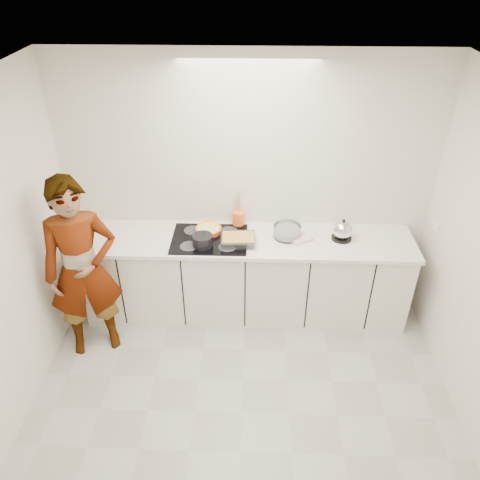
{
  "coord_description": "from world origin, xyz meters",
  "views": [
    {
      "loc": [
        0.07,
        -2.48,
        3.38
      ],
      "look_at": [
        -0.05,
        1.05,
        1.05
      ],
      "focal_mm": 35.0,
      "sensor_mm": 36.0,
      "label": 1
    }
  ],
  "objects_px": {
    "saucepan": "(203,240)",
    "mixing_bowl": "(287,232)",
    "kettle": "(342,231)",
    "baking_dish": "(238,239)",
    "tart_dish": "(208,229)",
    "cook": "(83,270)",
    "utensil_crock": "(238,218)",
    "hob": "(210,239)"
  },
  "relations": [
    {
      "from": "mixing_bowl",
      "to": "kettle",
      "type": "height_order",
      "value": "kettle"
    },
    {
      "from": "baking_dish",
      "to": "mixing_bowl",
      "type": "xyz_separation_m",
      "value": [
        0.47,
        0.13,
        0.01
      ]
    },
    {
      "from": "saucepan",
      "to": "baking_dish",
      "type": "distance_m",
      "value": 0.34
    },
    {
      "from": "mixing_bowl",
      "to": "utensil_crock",
      "type": "height_order",
      "value": "utensil_crock"
    },
    {
      "from": "baking_dish",
      "to": "utensil_crock",
      "type": "bearing_deg",
      "value": 91.68
    },
    {
      "from": "hob",
      "to": "kettle",
      "type": "distance_m",
      "value": 1.27
    },
    {
      "from": "mixing_bowl",
      "to": "hob",
      "type": "bearing_deg",
      "value": -174.16
    },
    {
      "from": "tart_dish",
      "to": "baking_dish",
      "type": "relative_size",
      "value": 1.01
    },
    {
      "from": "kettle",
      "to": "cook",
      "type": "xyz_separation_m",
      "value": [
        -2.34,
        -0.56,
        -0.11
      ]
    },
    {
      "from": "saucepan",
      "to": "utensil_crock",
      "type": "bearing_deg",
      "value": 50.91
    },
    {
      "from": "utensil_crock",
      "to": "saucepan",
      "type": "bearing_deg",
      "value": -129.09
    },
    {
      "from": "tart_dish",
      "to": "mixing_bowl",
      "type": "xyz_separation_m",
      "value": [
        0.77,
        -0.05,
        0.02
      ]
    },
    {
      "from": "cook",
      "to": "tart_dish",
      "type": "bearing_deg",
      "value": 10.71
    },
    {
      "from": "utensil_crock",
      "to": "hob",
      "type": "bearing_deg",
      "value": -134.0
    },
    {
      "from": "utensil_crock",
      "to": "kettle",
      "type": "bearing_deg",
      "value": -12.51
    },
    {
      "from": "baking_dish",
      "to": "utensil_crock",
      "type": "distance_m",
      "value": 0.34
    },
    {
      "from": "hob",
      "to": "utensil_crock",
      "type": "height_order",
      "value": "utensil_crock"
    },
    {
      "from": "baking_dish",
      "to": "kettle",
      "type": "xyz_separation_m",
      "value": [
        0.99,
        0.11,
        0.04
      ]
    },
    {
      "from": "baking_dish",
      "to": "mixing_bowl",
      "type": "relative_size",
      "value": 1.1
    },
    {
      "from": "baking_dish",
      "to": "kettle",
      "type": "height_order",
      "value": "kettle"
    },
    {
      "from": "hob",
      "to": "tart_dish",
      "type": "bearing_deg",
      "value": 99.28
    },
    {
      "from": "saucepan",
      "to": "hob",
      "type": "bearing_deg",
      "value": 65.8
    },
    {
      "from": "tart_dish",
      "to": "kettle",
      "type": "xyz_separation_m",
      "value": [
        1.29,
        -0.07,
        0.06
      ]
    },
    {
      "from": "cook",
      "to": "saucepan",
      "type": "bearing_deg",
      "value": 0.72
    },
    {
      "from": "mixing_bowl",
      "to": "kettle",
      "type": "xyz_separation_m",
      "value": [
        0.52,
        -0.02,
        0.04
      ]
    },
    {
      "from": "hob",
      "to": "utensil_crock",
      "type": "relative_size",
      "value": 4.61
    },
    {
      "from": "hob",
      "to": "tart_dish",
      "type": "height_order",
      "value": "tart_dish"
    },
    {
      "from": "baking_dish",
      "to": "cook",
      "type": "distance_m",
      "value": 1.43
    },
    {
      "from": "hob",
      "to": "cook",
      "type": "height_order",
      "value": "cook"
    },
    {
      "from": "kettle",
      "to": "utensil_crock",
      "type": "xyz_separation_m",
      "value": [
        -1.0,
        0.22,
        -0.01
      ]
    },
    {
      "from": "baking_dish",
      "to": "kettle",
      "type": "relative_size",
      "value": 1.54
    },
    {
      "from": "hob",
      "to": "cook",
      "type": "bearing_deg",
      "value": -154.93
    },
    {
      "from": "kettle",
      "to": "utensil_crock",
      "type": "bearing_deg",
      "value": 167.49
    },
    {
      "from": "tart_dish",
      "to": "baking_dish",
      "type": "distance_m",
      "value": 0.35
    },
    {
      "from": "mixing_bowl",
      "to": "kettle",
      "type": "relative_size",
      "value": 1.41
    },
    {
      "from": "saucepan",
      "to": "kettle",
      "type": "xyz_separation_m",
      "value": [
        1.32,
        0.17,
        0.03
      ]
    },
    {
      "from": "cook",
      "to": "kettle",
      "type": "bearing_deg",
      "value": -6.54
    },
    {
      "from": "saucepan",
      "to": "mixing_bowl",
      "type": "height_order",
      "value": "saucepan"
    },
    {
      "from": "mixing_bowl",
      "to": "cook",
      "type": "xyz_separation_m",
      "value": [
        -1.82,
        -0.58,
        -0.08
      ]
    },
    {
      "from": "tart_dish",
      "to": "mixing_bowl",
      "type": "bearing_deg",
      "value": -3.49
    },
    {
      "from": "mixing_bowl",
      "to": "cook",
      "type": "height_order",
      "value": "cook"
    },
    {
      "from": "saucepan",
      "to": "mixing_bowl",
      "type": "bearing_deg",
      "value": 13.62
    }
  ]
}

